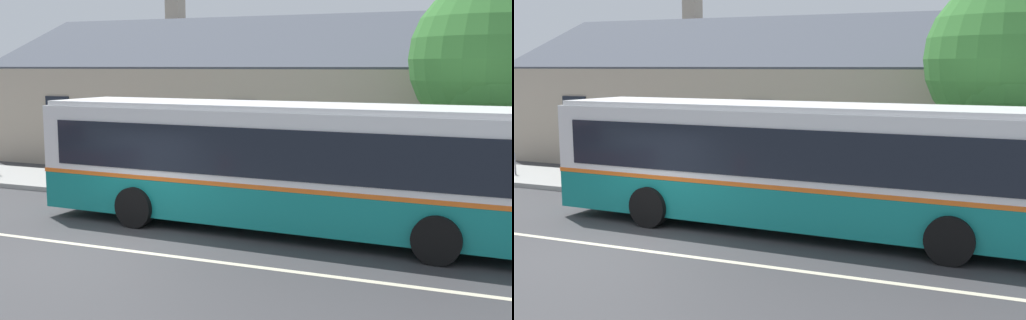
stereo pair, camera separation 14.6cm
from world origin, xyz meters
The scene contains 7 objects.
ground_plane centered at (0.00, 0.00, 0.00)m, with size 300.00×300.00×0.00m, color #38383A.
sidewalk_far centered at (0.00, 6.00, 0.07)m, with size 60.00×3.00×0.15m, color #9E9E99.
lane_divider_stripe centered at (0.00, 0.00, 0.00)m, with size 60.00×0.16×0.01m, color beige.
community_building centered at (-0.75, 14.41, 2.03)m, with size 22.99×10.82×7.02m.
transit_bus centered at (3.01, 2.90, 1.63)m, with size 12.43×3.09×3.03m.
bench_by_building centered at (-5.47, 5.93, 0.57)m, with size 1.75×0.51×0.94m.
street_tree_primary centered at (7.36, 6.83, 3.89)m, with size 4.27×4.27×6.21m.
Camera 1 is at (8.09, -11.21, 3.90)m, focal length 45.00 mm.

